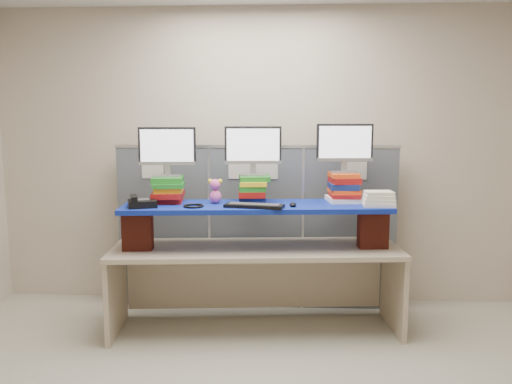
# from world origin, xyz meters

# --- Properties ---
(room) EXTENTS (5.00, 4.00, 2.80)m
(room) POSITION_xyz_m (0.00, 0.00, 1.40)
(room) COLOR beige
(room) RESTS_ON ground
(cubicle_partition) EXTENTS (2.60, 0.06, 1.53)m
(cubicle_partition) POSITION_xyz_m (-0.00, 1.78, 0.77)
(cubicle_partition) COLOR #484D55
(cubicle_partition) RESTS_ON ground
(desk) EXTENTS (2.40, 0.88, 0.72)m
(desk) POSITION_xyz_m (0.03, 1.23, 0.57)
(desk) COLOR #BAA88E
(desk) RESTS_ON ground
(brick_pier_left) EXTENTS (0.24, 0.15, 0.32)m
(brick_pier_left) POSITION_xyz_m (-0.92, 1.10, 0.87)
(brick_pier_left) COLOR maroon
(brick_pier_left) RESTS_ON desk
(brick_pier_right) EXTENTS (0.24, 0.15, 0.32)m
(brick_pier_right) POSITION_xyz_m (0.98, 1.25, 0.87)
(brick_pier_right) COLOR maroon
(brick_pier_right) RESTS_ON desk
(blue_board) EXTENTS (2.18, 0.71, 0.04)m
(blue_board) POSITION_xyz_m (0.03, 1.23, 1.05)
(blue_board) COLOR navy
(blue_board) RESTS_ON brick_pier_left
(book_stack_left) EXTENTS (0.29, 0.33, 0.21)m
(book_stack_left) POSITION_xyz_m (-0.71, 1.29, 1.18)
(book_stack_left) COLOR #A01312
(book_stack_left) RESTS_ON blue_board
(book_stack_center) EXTENTS (0.28, 0.31, 0.22)m
(book_stack_center) POSITION_xyz_m (-0.01, 1.35, 1.18)
(book_stack_center) COLOR navy
(book_stack_center) RESTS_ON blue_board
(book_stack_right) EXTENTS (0.28, 0.33, 0.24)m
(book_stack_right) POSITION_xyz_m (0.75, 1.41, 1.19)
(book_stack_right) COLOR white
(book_stack_right) RESTS_ON blue_board
(monitor_left) EXTENTS (0.47, 0.15, 0.41)m
(monitor_left) POSITION_xyz_m (-0.70, 1.29, 1.52)
(monitor_left) COLOR #98989D
(monitor_left) RESTS_ON book_stack_left
(monitor_center) EXTENTS (0.47, 0.15, 0.41)m
(monitor_center) POSITION_xyz_m (-0.00, 1.34, 1.52)
(monitor_center) COLOR #98989D
(monitor_center) RESTS_ON book_stack_center
(monitor_right) EXTENTS (0.47, 0.15, 0.41)m
(monitor_right) POSITION_xyz_m (0.75, 1.41, 1.54)
(monitor_right) COLOR #98989D
(monitor_right) RESTS_ON book_stack_right
(keyboard) EXTENTS (0.48, 0.24, 0.03)m
(keyboard) POSITION_xyz_m (0.02, 1.07, 1.09)
(keyboard) COLOR black
(keyboard) RESTS_ON blue_board
(mouse) EXTENTS (0.06, 0.10, 0.03)m
(mouse) POSITION_xyz_m (0.32, 1.13, 1.09)
(mouse) COLOR black
(mouse) RESTS_ON blue_board
(desk_phone) EXTENTS (0.27, 0.26, 0.09)m
(desk_phone) POSITION_xyz_m (-0.87, 1.05, 1.11)
(desk_phone) COLOR black
(desk_phone) RESTS_ON blue_board
(headset) EXTENTS (0.17, 0.17, 0.02)m
(headset) POSITION_xyz_m (-0.46, 1.07, 1.08)
(headset) COLOR black
(headset) RESTS_ON blue_board
(plush_toy) EXTENTS (0.12, 0.09, 0.20)m
(plush_toy) POSITION_xyz_m (-0.31, 1.25, 1.18)
(plush_toy) COLOR #EC5AAB
(plush_toy) RESTS_ON blue_board
(binder_stack) EXTENTS (0.25, 0.20, 0.12)m
(binder_stack) POSITION_xyz_m (1.01, 1.20, 1.13)
(binder_stack) COLOR white
(binder_stack) RESTS_ON blue_board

